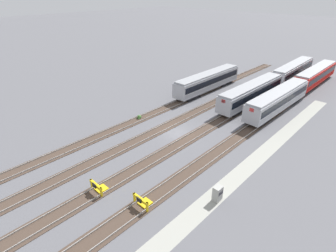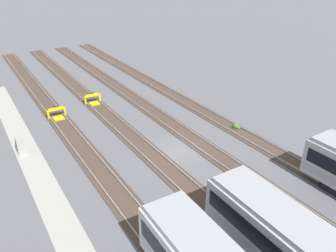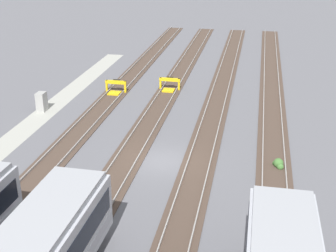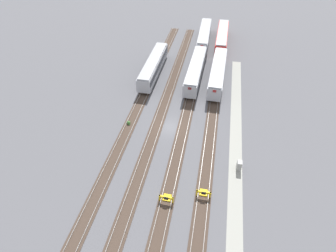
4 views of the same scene
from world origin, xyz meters
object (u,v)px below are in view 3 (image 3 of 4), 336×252
Objects in this scene: bumper_stop_near_inner_track at (169,85)px; weed_clump at (278,164)px; bumper_stop_nearest_track at (115,88)px; electrical_cabinet at (42,102)px.

bumper_stop_near_inner_track is 17.13m from weed_clump.
bumper_stop_nearest_track is at bearing -129.93° from weed_clump.
bumper_stop_near_inner_track is at bearing 127.84° from electrical_cabinet.
weed_clump is (6.65, 19.34, -0.56)m from electrical_cabinet.
bumper_stop_nearest_track is 7.32m from electrical_cabinet.
bumper_stop_near_inner_track is 2.18× the size of weed_clump.
electrical_cabinet is 1.74× the size of weed_clump.
electrical_cabinet is at bearing -40.10° from bumper_stop_nearest_track.
weed_clump is (14.02, 9.84, -0.27)m from bumper_stop_near_inner_track.
bumper_stop_nearest_track is at bearing 139.90° from electrical_cabinet.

